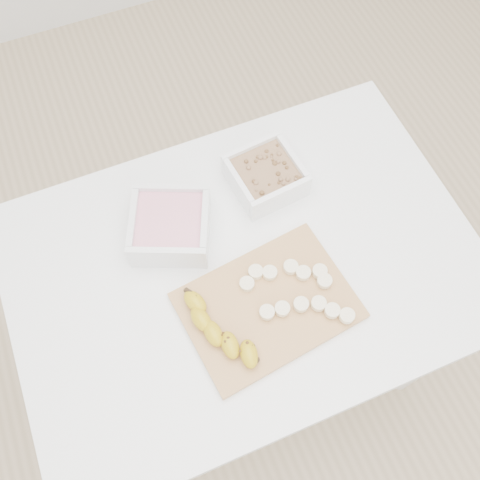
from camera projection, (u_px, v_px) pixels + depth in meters
name	position (u px, v px, depth m)	size (l,w,h in m)	color
ground	(243.00, 352.00, 1.82)	(3.50, 3.50, 0.00)	#C6AD89
table	(245.00, 281.00, 1.23)	(1.00, 0.70, 0.75)	white
bowl_yogurt	(170.00, 225.00, 1.14)	(0.22, 0.22, 0.08)	white
bowl_granola	(265.00, 175.00, 1.20)	(0.16, 0.16, 0.07)	white
cutting_board	(268.00, 306.00, 1.09)	(0.34, 0.24, 0.01)	tan
banana	(221.00, 331.00, 1.05)	(0.05, 0.20, 0.03)	gold
banana_slices	(297.00, 290.00, 1.09)	(0.19, 0.19, 0.02)	#FBE8BB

